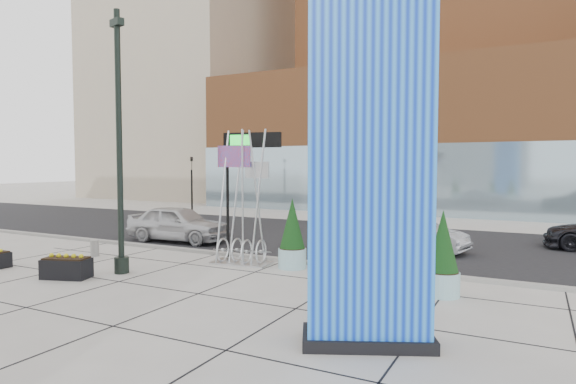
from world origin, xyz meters
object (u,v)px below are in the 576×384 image
at_px(lamp_post, 120,167).
at_px(overhead_street_sign, 245,150).
at_px(car_silver_mid, 417,235).
at_px(blue_pylon, 369,136).
at_px(public_art_sculpture, 242,229).
at_px(concrete_bollard, 95,248).
at_px(car_white_west, 178,224).

distance_m(lamp_post, overhead_street_sign, 4.59).
distance_m(lamp_post, car_silver_mid, 11.81).
bearing_deg(overhead_street_sign, blue_pylon, -54.54).
bearing_deg(public_art_sculpture, concrete_bollard, -171.87).
xyz_separation_m(public_art_sculpture, concrete_bollard, (-5.86, -1.45, -0.95)).
distance_m(blue_pylon, car_white_west, 14.72).
bearing_deg(blue_pylon, car_silver_mid, 72.77).
distance_m(concrete_bollard, car_silver_mid, 12.87).
bearing_deg(public_art_sculpture, blue_pylon, -45.97).
xyz_separation_m(overhead_street_sign, car_silver_mid, (5.40, 4.56, -3.41)).
height_order(car_white_west, car_silver_mid, car_white_west).
height_order(lamp_post, car_white_west, lamp_post).
height_order(public_art_sculpture, car_white_west, public_art_sculpture).
height_order(concrete_bollard, car_white_west, car_white_west).
xyz_separation_m(lamp_post, car_silver_mid, (7.73, 8.47, -2.81)).
xyz_separation_m(car_white_west, car_silver_mid, (10.35, 2.56, -0.16)).
relative_size(public_art_sculpture, concrete_bollard, 7.63).
bearing_deg(blue_pylon, concrete_bollard, 137.45).
height_order(public_art_sculpture, overhead_street_sign, public_art_sculpture).
distance_m(public_art_sculpture, car_silver_mid, 7.39).
height_order(lamp_post, overhead_street_sign, lamp_post).
distance_m(concrete_bollard, overhead_street_sign, 7.04).
xyz_separation_m(lamp_post, overhead_street_sign, (2.32, 3.91, 0.60)).
relative_size(blue_pylon, car_white_west, 1.75).
distance_m(lamp_post, car_white_west, 6.99).
xyz_separation_m(blue_pylon, public_art_sculpture, (-6.45, 5.44, -2.85)).
relative_size(overhead_street_sign, car_silver_mid, 1.17).
relative_size(public_art_sculpture, overhead_street_sign, 1.01).
relative_size(blue_pylon, public_art_sculpture, 1.77).
bearing_deg(car_white_west, concrete_bollard, 168.88).
bearing_deg(car_white_west, overhead_street_sign, -115.71).
relative_size(public_art_sculpture, car_white_west, 0.99).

